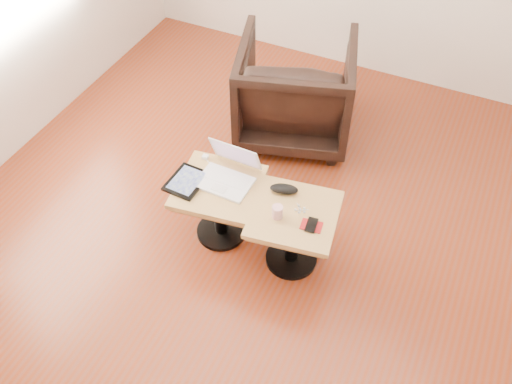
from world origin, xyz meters
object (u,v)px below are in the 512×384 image
at_px(side_table_right, 294,225).
at_px(laptop, 228,173).
at_px(armchair, 295,90).
at_px(striped_cup, 277,212).
at_px(side_table_left, 219,197).

distance_m(side_table_right, laptop, 0.51).
bearing_deg(laptop, armchair, 91.12).
height_order(striped_cup, armchair, armchair).
bearing_deg(side_table_left, striped_cup, -19.12).
xyz_separation_m(side_table_left, armchair, (0.03, 1.17, 0.05)).
bearing_deg(side_table_right, armchair, 103.35).
xyz_separation_m(side_table_right, laptop, (-0.48, 0.09, 0.16)).
relative_size(side_table_right, armchair, 0.67).
relative_size(side_table_left, striped_cup, 6.94).
distance_m(striped_cup, armchair, 1.31).
height_order(side_table_left, striped_cup, striped_cup).
distance_m(laptop, armchair, 1.10).
bearing_deg(side_table_left, armchair, 80.10).
bearing_deg(laptop, side_table_left, -110.30).
bearing_deg(laptop, side_table_right, -9.08).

